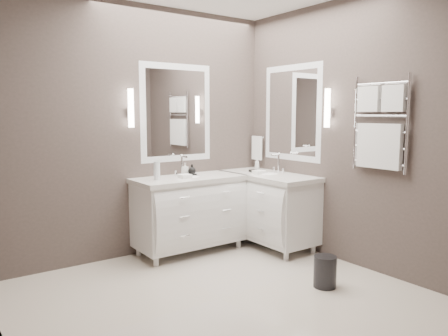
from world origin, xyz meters
TOP-DOWN VIEW (x-y plane):
  - floor at (0.00, 0.00)m, footprint 3.20×3.00m
  - wall_back at (0.00, 1.50)m, footprint 3.20×0.01m
  - wall_front at (0.00, -1.50)m, footprint 3.20×0.01m
  - wall_right at (1.60, 0.00)m, footprint 0.01×3.00m
  - vanity_back at (0.45, 1.23)m, footprint 1.24×0.59m
  - vanity_right at (1.33, 0.90)m, footprint 0.59×1.24m
  - mirror_back at (0.45, 1.49)m, footprint 0.90×0.02m
  - mirror_right at (1.59, 0.80)m, footprint 0.02×0.90m
  - sconce_back at (-0.13, 1.43)m, footprint 0.06×0.06m
  - sconce_right at (1.53, 0.22)m, footprint 0.06×0.06m
  - towel_bar_corner at (1.54, 1.36)m, footprint 0.03×0.22m
  - towel_ladder at (1.55, -0.40)m, footprint 0.06×0.58m
  - waste_bin at (0.90, -0.35)m, footprint 0.22×0.22m
  - amenity_tray_back at (0.46, 1.26)m, footprint 0.19×0.16m
  - amenity_tray_right at (1.29, 1.07)m, footprint 0.17×0.20m
  - water_bottle at (0.05, 1.22)m, footprint 0.09×0.09m
  - soap_bottle_a at (0.43, 1.28)m, footprint 0.06×0.06m
  - soap_bottle_b at (0.49, 1.23)m, footprint 0.09×0.09m
  - soap_bottle_c at (1.29, 1.07)m, footprint 0.06×0.06m

SIDE VIEW (x-z plane):
  - floor at x=0.00m, z-range -0.01..0.00m
  - waste_bin at x=0.90m, z-range 0.00..0.28m
  - vanity_back at x=0.45m, z-range 0.00..0.97m
  - vanity_right at x=1.33m, z-range 0.00..0.97m
  - amenity_tray_back at x=0.46m, z-range 0.85..0.87m
  - amenity_tray_right at x=1.29m, z-range 0.85..0.88m
  - soap_bottle_b at x=0.49m, z-range 0.87..0.98m
  - soap_bottle_a at x=0.43m, z-range 0.87..1.00m
  - water_bottle at x=0.05m, z-range 0.85..1.04m
  - soap_bottle_c at x=1.29m, z-range 0.88..1.02m
  - towel_bar_corner at x=1.54m, z-range 0.97..1.27m
  - wall_back at x=0.00m, z-range 0.00..2.70m
  - wall_front at x=0.00m, z-range 0.00..2.70m
  - wall_right at x=1.60m, z-range 0.00..2.70m
  - towel_ladder at x=1.55m, z-range 0.94..1.84m
  - mirror_back at x=0.45m, z-range 1.00..2.10m
  - mirror_right at x=1.59m, z-range 1.00..2.10m
  - sconce_back at x=-0.13m, z-range 1.39..1.79m
  - sconce_right at x=1.53m, z-range 1.39..1.79m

